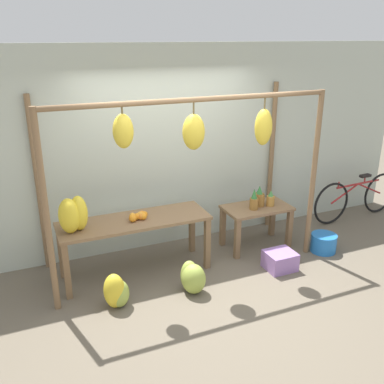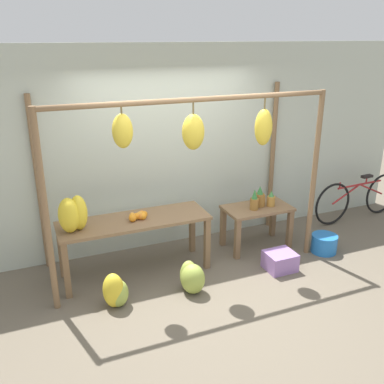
{
  "view_description": "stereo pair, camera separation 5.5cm",
  "coord_description": "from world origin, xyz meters",
  "px_view_note": "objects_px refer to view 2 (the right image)",
  "views": [
    {
      "loc": [
        -1.9,
        -3.98,
        2.88
      ],
      "look_at": [
        0.12,
        0.74,
        0.99
      ],
      "focal_mm": 40.0,
      "sensor_mm": 36.0,
      "label": 1
    },
    {
      "loc": [
        -1.85,
        -4.0,
        2.88
      ],
      "look_at": [
        0.12,
        0.74,
        0.99
      ],
      "focal_mm": 40.0,
      "sensor_mm": 36.0,
      "label": 2
    }
  ],
  "objects_px": {
    "banana_pile_on_table": "(73,214)",
    "blue_bucket": "(324,243)",
    "parked_bicycle": "(358,198)",
    "banana_pile_ground_left": "(116,292)",
    "fruit_crate_white": "(280,261)",
    "orange_pile": "(139,216)",
    "pineapple_cluster": "(260,199)",
    "banana_pile_ground_right": "(192,278)"
  },
  "relations": [
    {
      "from": "pineapple_cluster",
      "to": "banana_pile_ground_left",
      "type": "xyz_separation_m",
      "value": [
        -2.24,
        -0.67,
        -0.54
      ]
    },
    {
      "from": "orange_pile",
      "to": "fruit_crate_white",
      "type": "xyz_separation_m",
      "value": [
        1.68,
        -0.64,
        -0.66
      ]
    },
    {
      "from": "banana_pile_on_table",
      "to": "blue_bucket",
      "type": "height_order",
      "value": "banana_pile_on_table"
    },
    {
      "from": "orange_pile",
      "to": "blue_bucket",
      "type": "height_order",
      "value": "orange_pile"
    },
    {
      "from": "fruit_crate_white",
      "to": "orange_pile",
      "type": "bearing_deg",
      "value": 159.15
    },
    {
      "from": "banana_pile_on_table",
      "to": "parked_bicycle",
      "type": "height_order",
      "value": "banana_pile_on_table"
    },
    {
      "from": "blue_bucket",
      "to": "parked_bicycle",
      "type": "height_order",
      "value": "parked_bicycle"
    },
    {
      "from": "banana_pile_ground_left",
      "to": "banana_pile_on_table",
      "type": "bearing_deg",
      "value": 118.26
    },
    {
      "from": "banana_pile_ground_left",
      "to": "parked_bicycle",
      "type": "height_order",
      "value": "parked_bicycle"
    },
    {
      "from": "banana_pile_ground_right",
      "to": "parked_bicycle",
      "type": "height_order",
      "value": "parked_bicycle"
    },
    {
      "from": "pineapple_cluster",
      "to": "banana_pile_ground_right",
      "type": "bearing_deg",
      "value": -151.77
    },
    {
      "from": "banana_pile_on_table",
      "to": "banana_pile_ground_right",
      "type": "height_order",
      "value": "banana_pile_on_table"
    },
    {
      "from": "blue_bucket",
      "to": "parked_bicycle",
      "type": "relative_size",
      "value": 0.2
    },
    {
      "from": "orange_pile",
      "to": "banana_pile_ground_right",
      "type": "xyz_separation_m",
      "value": [
        0.42,
        -0.67,
        -0.6
      ]
    },
    {
      "from": "orange_pile",
      "to": "fruit_crate_white",
      "type": "bearing_deg",
      "value": -20.85
    },
    {
      "from": "fruit_crate_white",
      "to": "parked_bicycle",
      "type": "height_order",
      "value": "parked_bicycle"
    },
    {
      "from": "banana_pile_on_table",
      "to": "blue_bucket",
      "type": "distance_m",
      "value": 3.44
    },
    {
      "from": "banana_pile_ground_right",
      "to": "orange_pile",
      "type": "bearing_deg",
      "value": 122.16
    },
    {
      "from": "orange_pile",
      "to": "banana_pile_on_table",
      "type": "bearing_deg",
      "value": -176.49
    },
    {
      "from": "banana_pile_ground_left",
      "to": "blue_bucket",
      "type": "distance_m",
      "value": 3.01
    },
    {
      "from": "banana_pile_on_table",
      "to": "orange_pile",
      "type": "bearing_deg",
      "value": 3.51
    },
    {
      "from": "fruit_crate_white",
      "to": "blue_bucket",
      "type": "xyz_separation_m",
      "value": [
        0.84,
        0.17,
        0.01
      ]
    },
    {
      "from": "pineapple_cluster",
      "to": "blue_bucket",
      "type": "height_order",
      "value": "pineapple_cluster"
    },
    {
      "from": "banana_pile_ground_right",
      "to": "fruit_crate_white",
      "type": "xyz_separation_m",
      "value": [
        1.26,
        0.03,
        -0.06
      ]
    },
    {
      "from": "banana_pile_on_table",
      "to": "banana_pile_ground_right",
      "type": "distance_m",
      "value": 1.56
    },
    {
      "from": "banana_pile_on_table",
      "to": "parked_bicycle",
      "type": "distance_m",
      "value": 4.62
    },
    {
      "from": "orange_pile",
      "to": "fruit_crate_white",
      "type": "height_order",
      "value": "orange_pile"
    },
    {
      "from": "banana_pile_on_table",
      "to": "blue_bucket",
      "type": "bearing_deg",
      "value": -7.28
    },
    {
      "from": "blue_bucket",
      "to": "fruit_crate_white",
      "type": "bearing_deg",
      "value": -168.57
    },
    {
      "from": "pineapple_cluster",
      "to": "parked_bicycle",
      "type": "distance_m",
      "value": 2.07
    },
    {
      "from": "blue_bucket",
      "to": "banana_pile_on_table",
      "type": "bearing_deg",
      "value": 172.72
    },
    {
      "from": "banana_pile_on_table",
      "to": "banana_pile_ground_left",
      "type": "height_order",
      "value": "banana_pile_on_table"
    },
    {
      "from": "banana_pile_ground_left",
      "to": "parked_bicycle",
      "type": "xyz_separation_m",
      "value": [
        4.26,
        0.91,
        0.18
      ]
    },
    {
      "from": "orange_pile",
      "to": "pineapple_cluster",
      "type": "relative_size",
      "value": 0.65
    },
    {
      "from": "orange_pile",
      "to": "blue_bucket",
      "type": "bearing_deg",
      "value": -10.56
    },
    {
      "from": "banana_pile_on_table",
      "to": "fruit_crate_white",
      "type": "distance_m",
      "value": 2.67
    },
    {
      "from": "banana_pile_on_table",
      "to": "orange_pile",
      "type": "xyz_separation_m",
      "value": [
        0.79,
        0.05,
        -0.17
      ]
    },
    {
      "from": "orange_pile",
      "to": "fruit_crate_white",
      "type": "distance_m",
      "value": 1.92
    },
    {
      "from": "parked_bicycle",
      "to": "pineapple_cluster",
      "type": "bearing_deg",
      "value": -173.37
    },
    {
      "from": "banana_pile_ground_left",
      "to": "fruit_crate_white",
      "type": "relative_size",
      "value": 1.11
    },
    {
      "from": "fruit_crate_white",
      "to": "pineapple_cluster",
      "type": "bearing_deg",
      "value": 83.32
    },
    {
      "from": "orange_pile",
      "to": "pineapple_cluster",
      "type": "distance_m",
      "value": 1.77
    }
  ]
}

